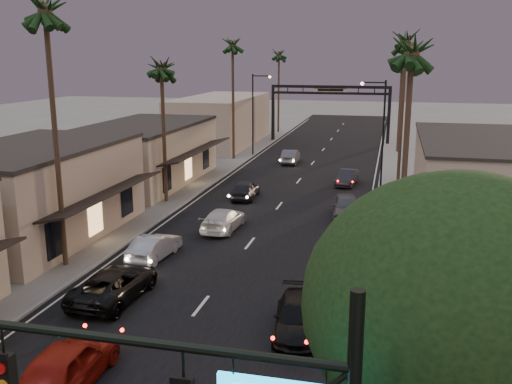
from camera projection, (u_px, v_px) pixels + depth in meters
The scene contains 28 objects.
ground at pixel (287, 197), 45.42m from camera, with size 200.00×200.00×0.00m, color slate.
road at pixel (297, 183), 50.15m from camera, with size 14.00×120.00×0.02m, color black.
sidewalk_left at pixel (217, 164), 58.91m from camera, with size 5.00×92.00×0.12m, color slate.
sidewalk_right at pixel (407, 172), 54.59m from camera, with size 5.00×92.00×0.12m, color slate.
storefront_mid at pixel (34, 195), 34.50m from camera, with size 8.00×14.00×5.50m, color #A69484.
storefront_far at pixel (145, 155), 49.69m from camera, with size 8.00×16.00×5.00m, color tan.
storefront_dist at pixel (221, 121), 71.32m from camera, with size 8.00×20.00×6.00m, color #A69484.
building_right at pixel (475, 174), 41.66m from camera, with size 8.00×18.00×5.00m, color #A69484.
corner_tree at pixel (463, 317), 11.10m from camera, with size 6.20×6.20×8.80m.
arch at pixel (330, 99), 72.49m from camera, with size 15.20×0.40×7.27m.
streetlight_right at pixel (380, 125), 47.33m from camera, with size 2.13×0.30×9.00m.
streetlight_left at pixel (255, 108), 62.77m from camera, with size 2.13×0.30×9.00m.
palm_lb at pixel (44, 3), 27.24m from camera, with size 3.20×3.20×15.20m.
palm_lc at pixel (161, 62), 41.15m from camera, with size 3.20×3.20×12.20m.
palm_ld at pixel (233, 41), 58.66m from camera, with size 3.20×3.20×14.20m.
palm_ra at pixel (412, 44), 25.67m from camera, with size 3.20×3.20×13.20m.
palm_rb at pixel (406, 36), 44.35m from camera, with size 3.20×3.20×14.20m.
palm_rc at pixel (403, 60), 63.72m from camera, with size 3.20×3.20×12.20m.
palm_far at pixel (279, 52), 80.57m from camera, with size 3.20×3.20×13.20m.
oncoming_red at pixel (67, 365), 19.12m from camera, with size 1.98×4.92×1.68m, color maroon.
oncoming_pickup at pixel (114, 284), 26.10m from camera, with size 2.44×5.29×1.47m, color black.
oncoming_silver at pixel (154, 247), 31.41m from camera, with size 1.45×4.15×1.37m, color #949499.
oncoming_white at pixel (223, 219), 36.64m from camera, with size 1.93×4.75×1.38m, color silver.
oncoming_dgrey at pixel (245, 189), 44.69m from camera, with size 1.73×4.30×1.47m, color black.
oncoming_grey_far at pixel (290, 156), 59.32m from camera, with size 1.51×4.34×1.43m, color #4F5055.
curbside_black at pixel (299, 318), 22.87m from camera, with size 1.93×4.74×1.38m, color black.
curbside_grey at pixel (347, 207), 39.27m from camera, with size 1.90×4.72×1.61m, color #47474C.
curbside_far at pixel (347, 178), 49.31m from camera, with size 1.41×4.03×1.33m, color black.
Camera 1 is at (7.94, -3.43, 10.94)m, focal length 40.00 mm.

